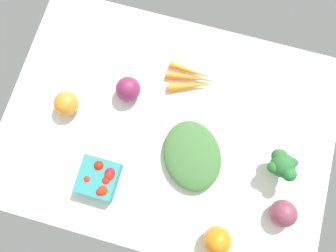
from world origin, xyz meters
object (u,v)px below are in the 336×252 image
berry_basket (100,178)px  broccoli_head (282,165)px  red_onion_center (128,89)px  red_onion_near_basket (283,213)px  carrot_bunch (191,79)px  heirloom_tomato_orange (66,103)px  bell_pepper_orange (217,240)px  leafy_greens_clump (192,155)px

berry_basket → broccoli_head: (50.40, 17.60, 4.06)cm
red_onion_center → berry_basket: 28.79cm
red_onion_near_basket → carrot_bunch: size_ratio=0.48×
berry_basket → heirloom_tomato_orange: bearing=131.7°
broccoli_head → heirloom_tomato_orange: 67.53cm
berry_basket → heirloom_tomato_orange: (-17.04, 19.13, 0.87)cm
red_onion_center → bell_pepper_orange: (37.52, -36.50, 0.70)cm
red_onion_near_basket → bell_pepper_orange: 20.76cm
bell_pepper_orange → leafy_greens_clump: bearing=120.3°
broccoli_head → heirloom_tomato_orange: broccoli_head is taller
red_onion_center → bell_pepper_orange: 52.35cm
berry_basket → broccoli_head: bearing=19.2°
leafy_greens_clump → heirloom_tomato_orange: bearing=173.1°
red_onion_center → carrot_bunch: 20.71cm
leafy_greens_clump → red_onion_center: bearing=149.3°
red_onion_near_basket → broccoli_head: (-3.99, 13.06, 3.11)cm
broccoli_head → leafy_greens_clump: bearing=-172.1°
berry_basket → carrot_bunch: bearing=64.5°
leafy_greens_clump → berry_basket: (-24.89, -14.07, 0.51)cm
red_onion_near_basket → heirloom_tomato_orange: red_onion_near_basket is taller
heirloom_tomato_orange → red_onion_near_basket: bearing=-11.6°
red_onion_near_basket → leafy_greens_clump: 31.04cm
red_onion_near_basket → bell_pepper_orange: bearing=-143.8°
red_onion_near_basket → bell_pepper_orange: bell_pepper_orange is taller
leafy_greens_clump → bell_pepper_orange: (12.76, -21.79, 2.17)cm
carrot_bunch → berry_basket: (-18.28, -38.41, 1.63)cm
bell_pepper_orange → heirloom_tomato_orange: 60.93cm
berry_basket → bell_pepper_orange: (37.65, -7.72, 1.66)cm
red_onion_center → berry_basket: (-0.13, -28.78, -0.95)cm
red_onion_near_basket → bell_pepper_orange: size_ratio=0.85×
red_onion_near_basket → broccoli_head: broccoli_head is taller
red_onion_center → heirloom_tomato_orange: 19.69cm
red_onion_center → bell_pepper_orange: size_ratio=0.85×
leafy_greens_clump → carrot_bunch: bearing=105.2°
bell_pepper_orange → heirloom_tomato_orange: bearing=153.8°
broccoli_head → bell_pepper_orange: 28.45cm
berry_basket → heirloom_tomato_orange: heirloom_tomato_orange is taller
leafy_greens_clump → broccoli_head: broccoli_head is taller
broccoli_head → red_onion_near_basket: bearing=-73.0°
red_onion_near_basket → berry_basket: 54.59cm
red_onion_center → red_onion_near_basket: (54.27, -24.25, -0.00)cm
broccoli_head → heirloom_tomato_orange: (-67.44, 1.54, -3.19)cm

